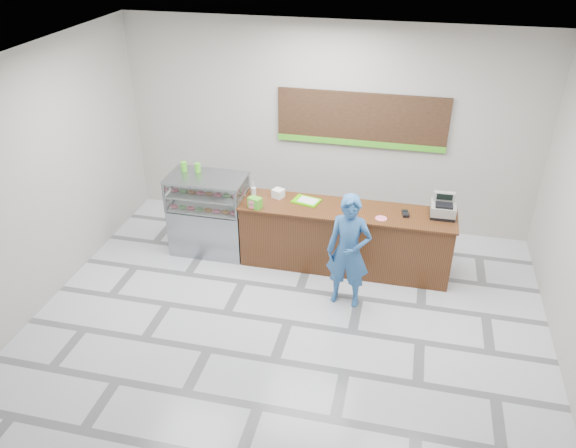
% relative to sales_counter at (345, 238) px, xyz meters
% --- Properties ---
extents(floor, '(7.00, 7.00, 0.00)m').
position_rel_sales_counter_xyz_m(floor, '(-0.55, -1.55, -0.52)').
color(floor, silver).
rests_on(floor, ground).
extents(back_wall, '(7.00, 0.00, 7.00)m').
position_rel_sales_counter_xyz_m(back_wall, '(-0.55, 1.45, 1.23)').
color(back_wall, '#B2ACA3').
rests_on(back_wall, floor).
extents(ceiling, '(7.00, 7.00, 0.00)m').
position_rel_sales_counter_xyz_m(ceiling, '(-0.55, -1.55, 2.98)').
color(ceiling, silver).
rests_on(ceiling, back_wall).
extents(sales_counter, '(3.26, 0.76, 1.03)m').
position_rel_sales_counter_xyz_m(sales_counter, '(0.00, 0.00, 0.00)').
color(sales_counter, '#5A2B13').
rests_on(sales_counter, floor).
extents(display_case, '(1.22, 0.72, 1.33)m').
position_rel_sales_counter_xyz_m(display_case, '(-2.22, -0.00, 0.16)').
color(display_case, gray).
rests_on(display_case, floor).
extents(menu_board, '(2.80, 0.06, 0.90)m').
position_rel_sales_counter_xyz_m(menu_board, '(-0.00, 1.41, 1.42)').
color(menu_board, black).
rests_on(menu_board, back_wall).
extents(cash_register, '(0.36, 0.38, 0.34)m').
position_rel_sales_counter_xyz_m(cash_register, '(1.40, 0.12, 0.64)').
color(cash_register, black).
rests_on(cash_register, sales_counter).
extents(card_terminal, '(0.12, 0.19, 0.04)m').
position_rel_sales_counter_xyz_m(card_terminal, '(0.87, 0.01, 0.54)').
color(card_terminal, black).
rests_on(card_terminal, sales_counter).
extents(serving_tray, '(0.46, 0.38, 0.02)m').
position_rel_sales_counter_xyz_m(serving_tray, '(-0.64, 0.10, 0.52)').
color(serving_tray, '#4CC700').
rests_on(serving_tray, sales_counter).
extents(napkin_box, '(0.20, 0.20, 0.13)m').
position_rel_sales_counter_xyz_m(napkin_box, '(-1.10, 0.15, 0.58)').
color(napkin_box, white).
rests_on(napkin_box, sales_counter).
extents(straw_cup, '(0.08, 0.08, 0.12)m').
position_rel_sales_counter_xyz_m(straw_cup, '(-1.50, 0.15, 0.58)').
color(straw_cup, silver).
rests_on(straw_cup, sales_counter).
extents(promo_box, '(0.22, 0.18, 0.17)m').
position_rel_sales_counter_xyz_m(promo_box, '(-1.36, -0.27, 0.60)').
color(promo_box, '#4CBA24').
rests_on(promo_box, sales_counter).
extents(donut_decal, '(0.17, 0.17, 0.00)m').
position_rel_sales_counter_xyz_m(donut_decal, '(0.53, -0.17, 0.52)').
color(donut_decal, pink).
rests_on(donut_decal, sales_counter).
extents(green_cup_left, '(0.10, 0.10, 0.15)m').
position_rel_sales_counter_xyz_m(green_cup_left, '(-2.63, 0.14, 0.89)').
color(green_cup_left, '#4CBA24').
rests_on(green_cup_left, display_case).
extents(green_cup_right, '(0.09, 0.09, 0.15)m').
position_rel_sales_counter_xyz_m(green_cup_right, '(-2.41, 0.15, 0.89)').
color(green_cup_right, '#4CBA24').
rests_on(green_cup_right, display_case).
extents(customer, '(0.66, 0.46, 1.70)m').
position_rel_sales_counter_xyz_m(customer, '(0.16, -0.89, 0.33)').
color(customer, '#2E5F9C').
rests_on(customer, floor).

